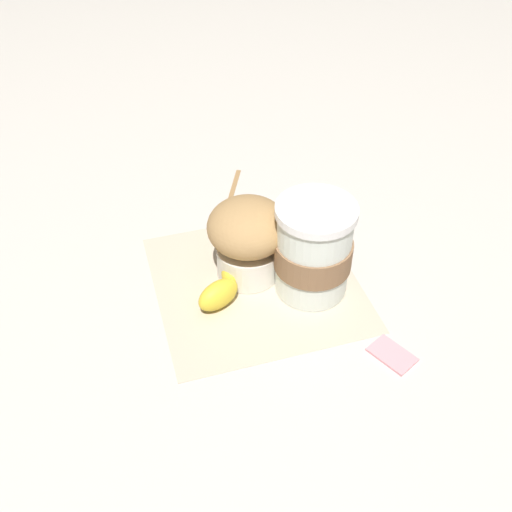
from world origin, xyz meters
The scene contains 7 objects.
ground_plane centered at (0.00, 0.00, 0.00)m, with size 3.00×3.00×0.00m, color beige.
paper_napkin centered at (0.00, 0.00, 0.00)m, with size 0.25×0.25×0.00m, color beige.
coffee_cup centered at (-0.06, 0.02, 0.06)m, with size 0.09×0.09×0.12m.
muffin centered at (0.01, -0.02, 0.06)m, with size 0.10×0.10×0.11m.
banana centered at (0.02, -0.02, 0.02)m, with size 0.10×0.15×0.04m.
sugar_packet centered at (-0.12, 0.15, 0.00)m, with size 0.05×0.03×0.01m, color pink.
wooden_stirrer centered at (-0.01, -0.20, 0.00)m, with size 0.11×0.01×0.00m, color #9E7547.
Camera 1 is at (0.12, 0.53, 0.52)m, focal length 42.00 mm.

